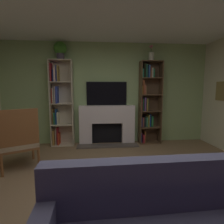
% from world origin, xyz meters
% --- Properties ---
extents(ground_plane, '(6.44, 6.44, 0.00)m').
position_xyz_m(ground_plane, '(0.00, 0.00, 0.00)').
color(ground_plane, '#846748').
extents(wall_back_accent, '(5.48, 0.06, 2.62)m').
position_xyz_m(wall_back_accent, '(0.00, 2.64, 1.31)').
color(wall_back_accent, '#9CBC7A').
rests_on(wall_back_accent, ground_plane).
extents(fireplace, '(1.54, 0.55, 1.01)m').
position_xyz_m(fireplace, '(0.00, 2.48, 0.54)').
color(fireplace, white).
rests_on(fireplace, ground_plane).
extents(tv, '(1.05, 0.06, 0.61)m').
position_xyz_m(tv, '(0.00, 2.58, 1.32)').
color(tv, black).
rests_on(tv, fireplace).
extents(bookshelf_left, '(0.56, 0.32, 2.14)m').
position_xyz_m(bookshelf_left, '(-1.20, 2.49, 1.07)').
color(bookshelf_left, beige).
rests_on(bookshelf_left, ground_plane).
extents(bookshelf_right, '(0.56, 0.33, 2.14)m').
position_xyz_m(bookshelf_right, '(1.08, 2.49, 1.10)').
color(bookshelf_right, brown).
rests_on(bookshelf_right, ground_plane).
extents(potted_plant, '(0.31, 0.31, 0.43)m').
position_xyz_m(potted_plant, '(-1.14, 2.46, 2.39)').
color(potted_plant, '#554B5B').
rests_on(potted_plant, bookshelf_left).
extents(vase_with_flowers, '(0.14, 0.14, 0.40)m').
position_xyz_m(vase_with_flowers, '(1.14, 2.46, 2.27)').
color(vase_with_flowers, beige).
rests_on(vase_with_flowers, bookshelf_right).
extents(armchair, '(0.83, 0.83, 1.11)m').
position_xyz_m(armchair, '(-1.67, 1.06, 0.53)').
color(armchair, brown).
rests_on(armchair, ground_plane).
extents(coffee_table, '(0.72, 0.49, 0.43)m').
position_xyz_m(coffee_table, '(0.29, -0.37, 0.36)').
color(coffee_table, brown).
rests_on(coffee_table, ground_plane).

